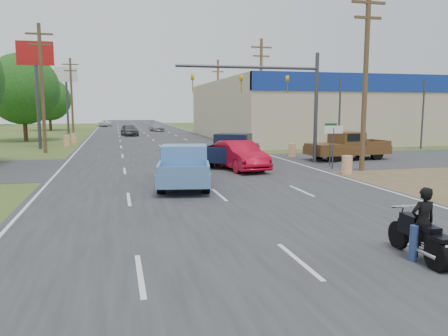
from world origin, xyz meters
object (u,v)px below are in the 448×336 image
object	(u,v)px
blue_pickup	(184,165)
distant_car_white	(105,123)
red_convertible	(239,156)
rider	(423,226)
motorcycle	(424,240)
brown_pickup	(346,146)
navy_pickup	(233,149)
distant_car_grey	(129,130)
distant_car_silver	(157,127)

from	to	relation	value
blue_pickup	distant_car_white	distance (m)	70.20
red_convertible	rider	world-z (taller)	red_convertible
motorcycle	brown_pickup	distance (m)	20.58
motorcycle	brown_pickup	xyz separation A→B (m)	(8.55, 18.71, 0.45)
red_convertible	navy_pickup	distance (m)	2.59
motorcycle	distant_car_white	bearing A→B (deg)	98.33
navy_pickup	brown_pickup	bearing A→B (deg)	33.38
rider	distant_car_grey	xyz separation A→B (m)	(-5.08, 49.56, -0.06)
blue_pickup	navy_pickup	distance (m)	8.26
motorcycle	distant_car_silver	world-z (taller)	distant_car_silver
motorcycle	blue_pickup	size ratio (longest dim) A/B	0.38
blue_pickup	distant_car_silver	xyz separation A→B (m)	(3.22, 49.37, -0.33)
motorcycle	distant_car_white	world-z (taller)	distant_car_white
distant_car_grey	distant_car_silver	world-z (taller)	distant_car_grey
brown_pickup	motorcycle	bearing A→B (deg)	148.51
brown_pickup	distant_car_white	size ratio (longest dim) A/B	1.33
distant_car_silver	red_convertible	bearing A→B (deg)	-96.41
blue_pickup	distant_car_silver	size ratio (longest dim) A/B	1.40
blue_pickup	navy_pickup	bearing A→B (deg)	69.17
motorcycle	distant_car_silver	distance (m)	60.54
red_convertible	navy_pickup	bearing A→B (deg)	74.30
navy_pickup	brown_pickup	xyz separation A→B (m)	(8.14, 0.44, -0.01)
motorcycle	distant_car_grey	bearing A→B (deg)	98.00
distant_car_grey	brown_pickup	bearing A→B (deg)	-75.00
red_convertible	navy_pickup	world-z (taller)	navy_pickup
distant_car_white	navy_pickup	bearing A→B (deg)	107.58
motorcycle	distant_car_grey	distance (m)	49.88
blue_pickup	distant_car_silver	world-z (taller)	blue_pickup
red_convertible	distant_car_grey	xyz separation A→B (m)	(-5.15, 33.91, -0.07)
rider	blue_pickup	bearing A→B (deg)	-68.95
brown_pickup	distant_car_silver	world-z (taller)	brown_pickup
red_convertible	navy_pickup	xyz separation A→B (m)	(0.34, 2.57, 0.16)
rider	distant_car_white	size ratio (longest dim) A/B	0.36
red_convertible	rider	bearing A→B (deg)	-98.47
red_convertible	motorcycle	size ratio (longest dim) A/B	2.20
red_convertible	rider	xyz separation A→B (m)	(-0.07, -15.65, -0.01)
brown_pickup	distant_car_grey	world-z (taller)	brown_pickup
brown_pickup	distant_car_grey	xyz separation A→B (m)	(-13.63, 30.91, -0.21)
brown_pickup	distant_car_grey	distance (m)	33.78
motorcycle	brown_pickup	bearing A→B (deg)	67.59
distant_car_white	brown_pickup	bearing A→B (deg)	114.78
motorcycle	blue_pickup	xyz separation A→B (m)	(-3.80, 11.17, 0.43)
distant_car_white	motorcycle	bearing A→B (deg)	105.44
blue_pickup	navy_pickup	world-z (taller)	navy_pickup
brown_pickup	distant_car_silver	size ratio (longest dim) A/B	1.41
red_convertible	navy_pickup	size ratio (longest dim) A/B	0.81
blue_pickup	brown_pickup	xyz separation A→B (m)	(12.35, 7.54, 0.02)
distant_car_grey	blue_pickup	bearing A→B (deg)	-96.89
red_convertible	brown_pickup	xyz separation A→B (m)	(8.48, 3.00, 0.14)
distant_car_silver	distant_car_white	size ratio (longest dim) A/B	0.94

